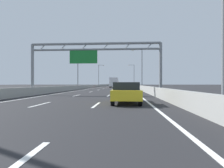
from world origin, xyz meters
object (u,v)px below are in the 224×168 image
(streetlamp_left_far, at_px, (99,74))
(blue_car, at_px, (124,84))
(streetlamp_right_mid, at_px, (141,66))
(black_car, at_px, (119,84))
(yellow_car, at_px, (126,93))
(box_truck, at_px, (114,82))
(sign_gantry, at_px, (94,55))
(streetlamp_right_far, at_px, (133,74))
(streetlamp_left_mid, at_px, (79,67))
(green_car, at_px, (119,84))

(streetlamp_left_far, xyz_separation_m, blue_car, (10.84, 56.35, -4.62))
(streetlamp_right_mid, distance_m, black_car, 81.90)
(yellow_car, bearing_deg, box_truck, 94.24)
(yellow_car, xyz_separation_m, black_car, (-3.84, 113.12, 0.03))
(sign_gantry, xyz_separation_m, streetlamp_right_mid, (7.65, 22.07, 0.56))
(streetlamp_right_mid, relative_size, streetlamp_right_far, 1.00)
(streetlamp_right_mid, xyz_separation_m, yellow_car, (-3.79, -31.70, -4.67))
(streetlamp_left_far, height_order, box_truck, streetlamp_left_far)
(sign_gantry, distance_m, streetlamp_left_far, 59.06)
(streetlamp_right_far, distance_m, yellow_car, 68.51)
(streetlamp_left_mid, xyz_separation_m, blue_car, (10.84, 92.90, -4.62))
(green_car, bearing_deg, box_truck, -89.86)
(streetlamp_right_mid, xyz_separation_m, streetlamp_left_far, (-14.93, 36.54, 0.00))
(streetlamp_right_far, height_order, blue_car, streetlamp_right_far)
(box_truck, bearing_deg, black_car, 90.33)
(streetlamp_right_mid, height_order, blue_car, streetlamp_right_mid)
(streetlamp_right_mid, bearing_deg, sign_gantry, -109.13)
(streetlamp_left_mid, bearing_deg, black_car, 84.87)
(black_car, bearing_deg, streetlamp_left_mid, -95.13)
(streetlamp_left_mid, distance_m, box_truck, 17.20)
(streetlamp_left_mid, height_order, black_car, streetlamp_left_mid)
(streetlamp_right_mid, height_order, green_car, streetlamp_right_mid)
(streetlamp_right_mid, distance_m, yellow_car, 32.27)
(streetlamp_left_mid, bearing_deg, green_car, 85.13)
(streetlamp_right_mid, height_order, black_car, streetlamp_right_mid)
(streetlamp_left_far, xyz_separation_m, streetlamp_right_far, (14.93, 0.00, 0.00))
(streetlamp_left_far, distance_m, black_car, 45.70)
(streetlamp_left_far, distance_m, blue_car, 57.57)
(streetlamp_right_far, xyz_separation_m, box_truck, (-7.24, -21.61, -3.69))
(streetlamp_left_far, height_order, green_car, streetlamp_left_far)
(green_car, distance_m, black_car, 6.74)
(green_car, height_order, yellow_car, green_car)
(streetlamp_left_far, distance_m, yellow_car, 69.31)
(streetlamp_left_mid, xyz_separation_m, box_truck, (7.69, 14.93, -3.69))
(yellow_car, xyz_separation_m, box_truck, (-3.46, 46.64, 0.98))
(black_car, bearing_deg, streetlamp_right_far, -80.36)
(streetlamp_left_mid, distance_m, streetlamp_left_far, 36.54)
(streetlamp_right_far, distance_m, box_truck, 23.09)
(green_car, bearing_deg, streetlamp_left_mid, -94.87)
(streetlamp_left_mid, xyz_separation_m, streetlamp_right_mid, (14.93, 0.00, 0.00))
(green_car, bearing_deg, sign_gantry, -90.12)
(streetlamp_left_mid, xyz_separation_m, streetlamp_right_far, (14.93, 36.54, 0.00))
(box_truck, bearing_deg, blue_car, 87.68)
(streetlamp_right_mid, distance_m, green_car, 88.58)
(streetlamp_left_mid, relative_size, box_truck, 1.15)
(yellow_car, bearing_deg, streetlamp_right_mid, 83.19)
(streetlamp_right_mid, xyz_separation_m, streetlamp_right_far, (0.00, 36.54, 0.00))
(streetlamp_left_mid, distance_m, streetlamp_right_mid, 14.93)
(sign_gantry, xyz_separation_m, green_car, (0.24, 110.22, -4.05))
(streetlamp_right_far, bearing_deg, streetlamp_right_mid, -90.00)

